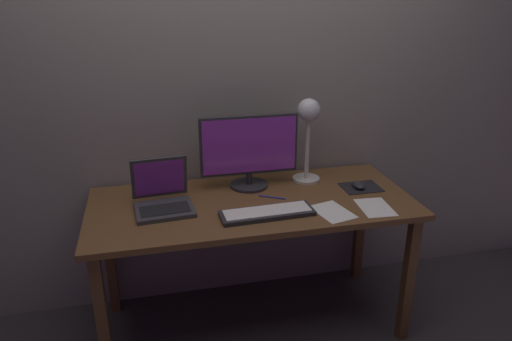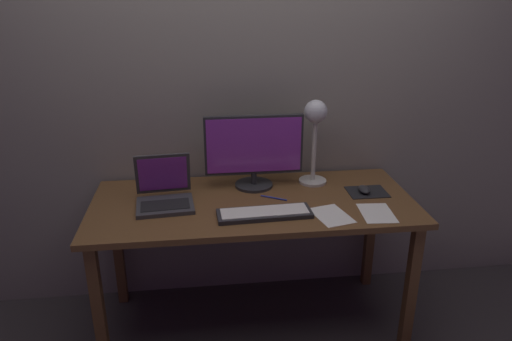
{
  "view_description": "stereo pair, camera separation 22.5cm",
  "coord_description": "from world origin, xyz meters",
  "px_view_note": "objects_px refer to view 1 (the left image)",
  "views": [
    {
      "loc": [
        -0.47,
        -2.1,
        1.74
      ],
      "look_at": [
        0.01,
        -0.05,
        0.92
      ],
      "focal_mm": 33.41,
      "sensor_mm": 36.0,
      "label": 1
    },
    {
      "loc": [
        -0.25,
        -2.14,
        1.74
      ],
      "look_at": [
        0.01,
        -0.05,
        0.92
      ],
      "focal_mm": 33.41,
      "sensor_mm": 36.0,
      "label": 2
    }
  ],
  "objects_px": {
    "keyboard_main": "(267,213)",
    "desk_lamp": "(308,123)",
    "monitor": "(249,149)",
    "mouse": "(358,185)",
    "pen": "(272,197)",
    "laptop": "(162,194)"
  },
  "relations": [
    {
      "from": "monitor",
      "to": "keyboard_main",
      "type": "relative_size",
      "value": 1.15
    },
    {
      "from": "pen",
      "to": "keyboard_main",
      "type": "bearing_deg",
      "value": -111.79
    },
    {
      "from": "keyboard_main",
      "to": "pen",
      "type": "height_order",
      "value": "keyboard_main"
    },
    {
      "from": "monitor",
      "to": "laptop",
      "type": "bearing_deg",
      "value": -162.16
    },
    {
      "from": "monitor",
      "to": "pen",
      "type": "distance_m",
      "value": 0.28
    },
    {
      "from": "keyboard_main",
      "to": "laptop",
      "type": "xyz_separation_m",
      "value": [
        -0.47,
        0.2,
        0.05
      ]
    },
    {
      "from": "mouse",
      "to": "pen",
      "type": "relative_size",
      "value": 0.69
    },
    {
      "from": "mouse",
      "to": "laptop",
      "type": "bearing_deg",
      "value": 179.43
    },
    {
      "from": "laptop",
      "to": "desk_lamp",
      "type": "height_order",
      "value": "desk_lamp"
    },
    {
      "from": "monitor",
      "to": "mouse",
      "type": "height_order",
      "value": "monitor"
    },
    {
      "from": "monitor",
      "to": "keyboard_main",
      "type": "height_order",
      "value": "monitor"
    },
    {
      "from": "keyboard_main",
      "to": "laptop",
      "type": "bearing_deg",
      "value": 156.43
    },
    {
      "from": "keyboard_main",
      "to": "laptop",
      "type": "relative_size",
      "value": 1.53
    },
    {
      "from": "monitor",
      "to": "desk_lamp",
      "type": "relative_size",
      "value": 1.13
    },
    {
      "from": "laptop",
      "to": "keyboard_main",
      "type": "bearing_deg",
      "value": -23.57
    },
    {
      "from": "keyboard_main",
      "to": "desk_lamp",
      "type": "relative_size",
      "value": 0.98
    },
    {
      "from": "mouse",
      "to": "monitor",
      "type": "bearing_deg",
      "value": 164.04
    },
    {
      "from": "desk_lamp",
      "to": "mouse",
      "type": "xyz_separation_m",
      "value": [
        0.23,
        -0.17,
        -0.3
      ]
    },
    {
      "from": "keyboard_main",
      "to": "desk_lamp",
      "type": "xyz_separation_m",
      "value": [
        0.32,
        0.37,
        0.31
      ]
    },
    {
      "from": "keyboard_main",
      "to": "mouse",
      "type": "bearing_deg",
      "value": 19.6
    },
    {
      "from": "laptop",
      "to": "mouse",
      "type": "xyz_separation_m",
      "value": [
        1.01,
        -0.01,
        -0.04
      ]
    },
    {
      "from": "keyboard_main",
      "to": "mouse",
      "type": "distance_m",
      "value": 0.58
    }
  ]
}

